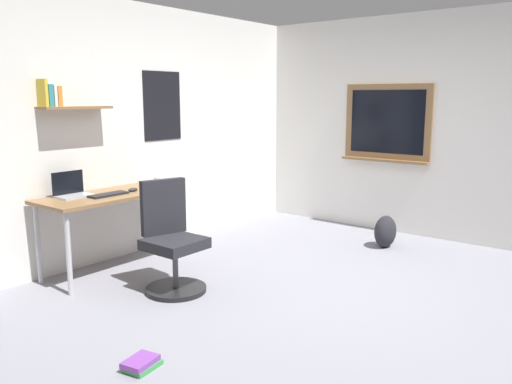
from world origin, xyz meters
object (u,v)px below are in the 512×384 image
computer_mouse (133,190)px  backpack (385,231)px  office_chair (171,244)px  keyboard (109,195)px  laptop (72,191)px  book_stack_on_floor (142,364)px  desk (110,202)px  coffee_mug (158,181)px

computer_mouse → backpack: (2.16, -1.62, -0.59)m
office_chair → computer_mouse: 0.85m
keyboard → computer_mouse: size_ratio=3.56×
backpack → laptop: bearing=145.4°
laptop → computer_mouse: (0.51, -0.22, -0.04)m
computer_mouse → book_stack_on_floor: computer_mouse is taller
desk → office_chair: office_chair is taller
desk → laptop: laptop is taller
desk → computer_mouse: 0.25m
laptop → backpack: bearing=-34.6°
laptop → keyboard: bearing=-43.2°
coffee_mug → book_stack_on_floor: bearing=-134.2°
desk → backpack: desk is taller
laptop → keyboard: (0.23, -0.22, -0.04)m
computer_mouse → backpack: bearing=-36.9°
desk → computer_mouse: size_ratio=12.84×
desk → office_chair: (0.02, -0.81, -0.26)m
desk → office_chair: size_ratio=1.41×
laptop → book_stack_on_floor: size_ratio=1.27×
office_chair → coffee_mug: 1.04m
computer_mouse → coffee_mug: 0.36m
desk → coffee_mug: bearing=-2.5°
office_chair → backpack: size_ratio=2.67×
office_chair → book_stack_on_floor: 1.40m
office_chair → computer_mouse: office_chair is taller
office_chair → computer_mouse: (0.20, 0.74, 0.36)m
laptop → backpack: (2.67, -1.84, -0.63)m
book_stack_on_floor → desk: bearing=58.3°
laptop → book_stack_on_floor: (-0.73, -1.81, -0.78)m
office_chair → keyboard: office_chair is taller
office_chair → laptop: size_ratio=3.06×
office_chair → book_stack_on_floor: office_chair is taller
keyboard → book_stack_on_floor: 2.00m
office_chair → coffee_mug: (0.55, 0.79, 0.39)m
keyboard → desk: bearing=48.3°
backpack → book_stack_on_floor: (-3.40, 0.03, -0.14)m
backpack → desk: bearing=144.4°
desk → office_chair: 0.85m
office_chair → laptop: laptop is taller
laptop → coffee_mug: bearing=-11.0°
laptop → coffee_mug: 0.88m
laptop → backpack: 3.31m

